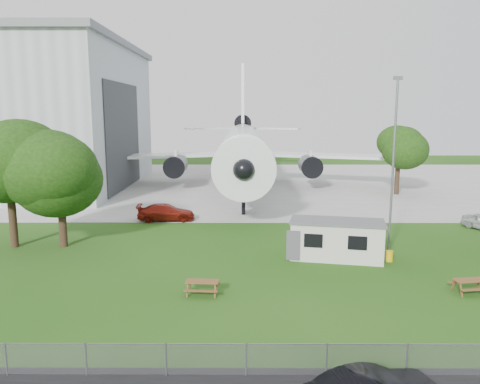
{
  "coord_description": "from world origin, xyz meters",
  "views": [
    {
      "loc": [
        -2.18,
        -25.65,
        9.81
      ],
      "look_at": [
        -2.3,
        8.0,
        4.0
      ],
      "focal_mm": 35.0,
      "sensor_mm": 36.0,
      "label": 1
    }
  ],
  "objects_px": {
    "airliner": "(243,146)",
    "site_cabin": "(337,239)",
    "picnic_east": "(469,293)",
    "picnic_west": "(202,294)"
  },
  "relations": [
    {
      "from": "airliner",
      "to": "site_cabin",
      "type": "xyz_separation_m",
      "value": [
        6.24,
        -31.06,
        -3.96
      ]
    },
    {
      "from": "site_cabin",
      "to": "picnic_east",
      "type": "bearing_deg",
      "value": -44.96
    },
    {
      "from": "site_cabin",
      "to": "picnic_west",
      "type": "bearing_deg",
      "value": -143.49
    },
    {
      "from": "airliner",
      "to": "site_cabin",
      "type": "bearing_deg",
      "value": -78.65
    },
    {
      "from": "site_cabin",
      "to": "picnic_west",
      "type": "distance_m",
      "value": 10.72
    },
    {
      "from": "picnic_west",
      "to": "picnic_east",
      "type": "bearing_deg",
      "value": 4.95
    },
    {
      "from": "airliner",
      "to": "picnic_west",
      "type": "xyz_separation_m",
      "value": [
        -2.32,
        -37.39,
        -5.27
      ]
    },
    {
      "from": "picnic_west",
      "to": "picnic_east",
      "type": "relative_size",
      "value": 1.0
    },
    {
      "from": "airliner",
      "to": "picnic_east",
      "type": "relative_size",
      "value": 26.52
    },
    {
      "from": "picnic_east",
      "to": "airliner",
      "type": "bearing_deg",
      "value": 100.21
    }
  ]
}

